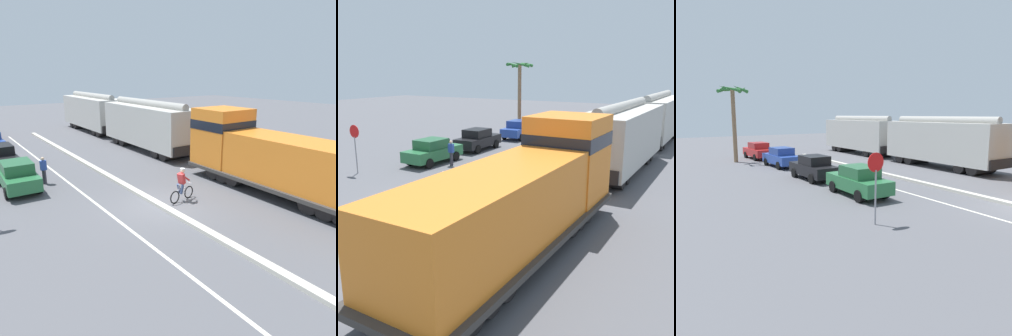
% 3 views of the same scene
% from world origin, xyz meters
% --- Properties ---
extents(ground_plane, '(120.00, 120.00, 0.00)m').
position_xyz_m(ground_plane, '(0.00, 0.00, 0.00)').
color(ground_plane, '#56565B').
extents(median_curb, '(0.36, 36.00, 0.16)m').
position_xyz_m(median_curb, '(0.00, 6.00, 0.08)').
color(median_curb, beige).
rests_on(median_curb, ground).
extents(lane_stripe, '(0.14, 36.00, 0.01)m').
position_xyz_m(lane_stripe, '(-2.40, 6.00, 0.00)').
color(lane_stripe, silver).
rests_on(lane_stripe, ground).
extents(locomotive, '(3.10, 11.61, 4.20)m').
position_xyz_m(locomotive, '(6.10, -1.58, 1.80)').
color(locomotive, orange).
rests_on(locomotive, ground).
extents(hopper_car_lead, '(2.90, 10.60, 4.18)m').
position_xyz_m(hopper_car_lead, '(6.10, 10.57, 2.08)').
color(hopper_car_lead, '#B7B5AD').
rests_on(hopper_car_lead, ground).
extents(hopper_car_middle, '(2.90, 10.60, 4.18)m').
position_xyz_m(hopper_car_middle, '(6.10, 22.17, 2.08)').
color(hopper_car_middle, '#B8B5AD').
rests_on(hopper_car_middle, ground).
extents(parked_car_green, '(1.91, 4.24, 1.62)m').
position_xyz_m(parked_car_green, '(-5.04, 6.49, 0.82)').
color(parked_car_green, '#286B3D').
rests_on(parked_car_green, ground).
extents(parked_car_black, '(1.88, 4.22, 1.62)m').
position_xyz_m(parked_car_black, '(-5.05, 11.75, 0.82)').
color(parked_car_black, black).
rests_on(parked_car_black, ground).
extents(cyclist, '(1.69, 0.54, 1.71)m').
position_xyz_m(cyclist, '(1.31, -0.15, 0.82)').
color(cyclist, black).
rests_on(cyclist, ground).
extents(pedestrian_by_cars, '(0.34, 0.22, 1.62)m').
position_xyz_m(pedestrian_by_cars, '(-3.59, 6.59, 0.85)').
color(pedestrian_by_cars, '#33333D').
rests_on(pedestrian_by_cars, ground).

